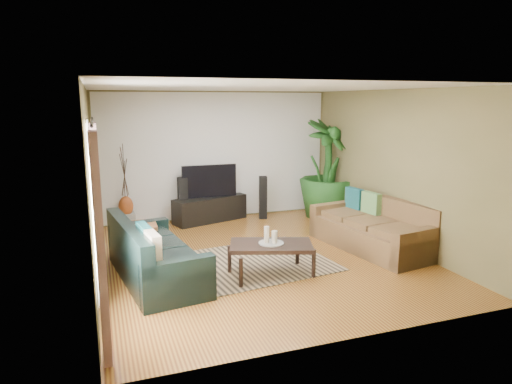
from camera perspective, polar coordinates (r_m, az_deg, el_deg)
name	(u,v)px	position (r m, az deg, el deg)	size (l,w,h in m)	color
floor	(260,257)	(7.49, 0.51, -8.18)	(5.50, 5.50, 0.00)	olive
ceiling	(260,88)	(7.06, 0.55, 12.93)	(5.50, 5.50, 0.00)	white
wall_back	(216,156)	(9.76, -5.00, 4.53)	(5.00, 5.00, 0.00)	brown
wall_front	(353,217)	(4.72, 12.02, -3.13)	(5.00, 5.00, 0.00)	brown
wall_left	(91,185)	(6.74, -19.88, 0.78)	(5.50, 5.50, 0.00)	brown
wall_right	(395,168)	(8.34, 16.93, 2.90)	(5.50, 5.50, 0.00)	brown
backwall_panel	(216,156)	(9.75, -4.99, 4.52)	(4.90, 4.90, 0.00)	white
window_pane	(93,207)	(5.16, -19.73, -1.74)	(1.80, 1.80, 0.00)	white
curtain_near	(101,250)	(4.50, -18.86, -6.88)	(0.08, 0.35, 2.20)	gray
curtain_far	(98,213)	(5.94, -19.09, -2.49)	(0.08, 0.35, 2.20)	gray
curtain_rod	(92,121)	(5.04, -19.85, 8.31)	(0.03, 0.03, 1.90)	black
sofa_left	(156,250)	(6.69, -12.40, -7.06)	(2.19, 0.94, 0.85)	black
sofa_right	(372,224)	(8.07, 14.26, -3.94)	(2.23, 1.00, 0.85)	brown
area_rug	(242,264)	(7.18, -1.77, -9.02)	(2.68, 1.90, 0.01)	#A0865E
coffee_table	(271,259)	(6.70, 1.89, -8.42)	(1.18, 0.64, 0.48)	black
candle_tray	(271,243)	(6.62, 1.91, -6.39)	(0.36, 0.36, 0.02)	gray
candle_tall	(267,234)	(6.59, 1.33, -5.33)	(0.07, 0.07, 0.24)	beige
candle_mid	(275,237)	(6.57, 2.37, -5.63)	(0.07, 0.07, 0.18)	beige
candle_short	(274,236)	(6.67, 2.29, -5.50)	(0.07, 0.07, 0.15)	#EBE6C6
tv_stand	(210,209)	(9.66, -5.79, -2.13)	(1.56, 0.47, 0.52)	black
television	(209,181)	(9.54, -5.86, 1.38)	(1.15, 0.06, 0.68)	black
speaker_left	(183,201)	(9.50, -9.12, -1.08)	(0.17, 0.19, 0.96)	black
speaker_right	(263,198)	(9.79, 0.88, -0.70)	(0.17, 0.18, 0.92)	black
potted_plant	(327,169)	(9.90, 8.90, 2.82)	(1.18, 1.18, 2.11)	#1A4717
plant_pot	(326,210)	(10.07, 8.75, -2.27)	(0.39, 0.39, 0.30)	black
pedestal	(127,221)	(9.45, -15.85, -3.48)	(0.31, 0.31, 0.31)	gray
vase	(126,206)	(9.38, -15.95, -1.71)	(0.29, 0.29, 0.40)	brown
side_table	(139,242)	(7.54, -14.39, -6.06)	(0.56, 0.56, 0.59)	#995D32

